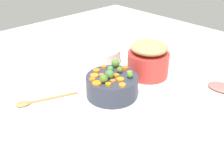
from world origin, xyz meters
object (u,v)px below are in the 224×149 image
Objects in this scene: metal_pot at (148,64)px; wooden_spoon at (34,102)px; casserole_dish at (102,56)px; serving_bowl_carrots at (112,86)px; ham_plate at (218,89)px.

metal_pot reaches higher than wooden_spoon.
metal_pot reaches higher than casserole_dish.
serving_bowl_carrots is 0.88× the size of wooden_spoon.
serving_bowl_carrots is at bearing -123.88° from casserole_dish.
serving_bowl_carrots is 0.27m from metal_pot.
metal_pot reaches higher than serving_bowl_carrots.
metal_pot is 0.60m from wooden_spoon.
serving_bowl_carrots reaches higher than wooden_spoon.
metal_pot is 0.28m from casserole_dish.
serving_bowl_carrots is 1.03× the size of ham_plate.
wooden_spoon is 0.86m from ham_plate.
metal_pot is 0.92× the size of ham_plate.
ham_plate is at bearing -38.68° from serving_bowl_carrots.
wooden_spoon and ham_plate have the same top height.
ham_plate is at bearing -69.21° from metal_pot.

